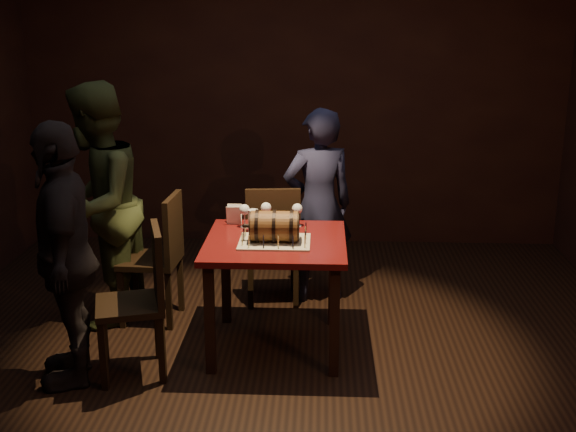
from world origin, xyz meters
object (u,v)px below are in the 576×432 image
Objects in this scene: person_left_rear at (97,206)px; person_left_front at (65,255)px; wine_glass_right at (297,210)px; wine_glass_mid at (266,209)px; chair_left_rear at (161,251)px; chair_left_front at (142,293)px; barrel_cake at (274,226)px; person_back at (318,206)px; pint_of_ale at (253,221)px; pub_table at (276,256)px; wine_glass_left at (244,211)px; chair_back at (273,239)px.

person_left_rear is 1.08× the size of person_left_front.
wine_glass_mid is at bearing 174.63° from wine_glass_right.
chair_left_rear and chair_left_front have the same top height.
person_back is at bearing 73.57° from barrel_cake.
wine_glass_right is at bearing 24.45° from pint_of_ale.
wine_glass_mid is (-0.09, 0.32, 0.23)m from pub_table.
wine_glass_left is at bearing 112.42° from person_left_front.
barrel_cake reaches higher than wine_glass_left.
chair_left_front is at bearing -130.59° from wine_glass_left.
person_left_rear reaches higher than wine_glass_right.
person_left_front reaches higher than chair_left_front.
chair_left_rear is (-0.85, 0.40, -0.12)m from pub_table.
person_left_rear is (-1.40, 0.08, -0.01)m from wine_glass_right.
pint_of_ale is 0.16× the size of chair_back.
wine_glass_mid is 1.38m from person_left_front.
chair_left_front is 0.62× the size of person_back.
wine_glass_mid is 0.11× the size of person_back.
person_back reaches higher than pub_table.
pub_table is 0.42m from wine_glass_left.
wine_glass_left is at bearing 32.95° from person_back.
person_left_front is (-1.12, -0.80, -0.07)m from wine_glass_mid.
chair_left_front is at bearing 37.48° from person_left_rear.
pub_table is 6.00× the size of pint_of_ale.
wine_glass_left is 0.17× the size of chair_left_rear.
person_left_front is (-0.42, -0.09, 0.27)m from chair_left_front.
person_left_front reaches higher than wine_glass_left.
pub_table is 0.23m from barrel_cake.
chair_left_rear is at bearing 174.30° from wine_glass_right.
person_left_front is at bearing 9.73° from person_left_rear.
chair_back is 1.00× the size of chair_left_rear.
pub_table is 0.88m from chair_left_front.
wine_glass_mid is at bearing 104.76° from pub_table.
wine_glass_mid is at bearing -92.36° from chair_back.
pint_of_ale is 0.89m from chair_left_front.
wine_glass_mid is 1.05m from chair_left_front.
person_back is (1.05, 1.25, 0.22)m from chair_left_front.
wine_glass_right is 0.32m from pint_of_ale.
wine_glass_mid is 0.10× the size of person_left_front.
person_left_front is at bearing -112.25° from chair_left_rear.
chair_left_rear is 0.62× the size of person_back.
barrel_cake is at bearing 75.67° from person_left_rear.
chair_left_front is (-0.78, -0.39, -0.12)m from pub_table.
wine_glass_mid is at bearing 110.76° from person_left_front.
wine_glass_left is 0.60m from chair_back.
wine_glass_mid is (0.14, 0.06, -0.00)m from wine_glass_left.
barrel_cake is 1.27m from person_left_front.
person_back is 0.87× the size of person_left_rear.
barrel_cake is at bearing 94.25° from person_left_front.
chair_back reaches higher than wine_glass_mid.
person_back is at bearing 75.84° from wine_glass_right.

